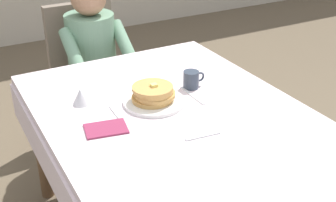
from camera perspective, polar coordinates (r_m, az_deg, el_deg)
dining_table_main at (r=1.97m, az=1.08°, el=-3.93°), size 1.12×1.52×0.74m
chair_diner at (r=2.99m, az=-10.31°, el=4.41°), size 0.44×0.45×0.93m
diner_person at (r=2.80m, az=-9.47°, el=5.93°), size 0.40×0.43×1.12m
plate_breakfast at (r=2.01m, az=-1.79°, el=-0.12°), size 0.28×0.28×0.02m
breakfast_stack at (r=1.99m, az=-1.89°, el=1.00°), size 0.20×0.19×0.08m
cup_coffee at (r=2.15m, az=3.03°, el=2.76°), size 0.11×0.08×0.08m
syrup_pitcher at (r=2.03m, az=-11.12°, el=0.56°), size 0.08×0.08×0.07m
fork_left_of_plate at (r=1.93m, az=-6.55°, el=-1.76°), size 0.02×0.18×0.00m
knife_right_of_plate at (r=2.08m, az=3.13°, el=0.69°), size 0.02×0.20×0.00m
spoon_near_edge at (r=1.77m, az=4.45°, el=-4.52°), size 0.15×0.03×0.00m
napkin_folded at (r=1.83m, az=-7.95°, el=-3.52°), size 0.19×0.15×0.01m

